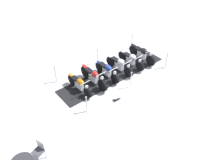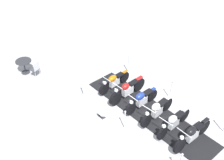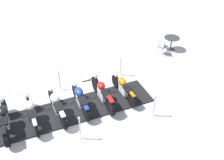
{
  "view_description": "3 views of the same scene",
  "coord_description": "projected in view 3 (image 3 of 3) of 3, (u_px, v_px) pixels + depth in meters",
  "views": [
    {
      "loc": [
        -3.99,
        10.5,
        8.51
      ],
      "look_at": [
        -0.55,
        1.6,
        0.92
      ],
      "focal_mm": 37.54,
      "sensor_mm": 36.0,
      "label": 1
    },
    {
      "loc": [
        -9.91,
        -1.65,
        9.48
      ],
      "look_at": [
        0.66,
        2.04,
        0.92
      ],
      "focal_mm": 46.89,
      "sensor_mm": 36.0,
      "label": 2
    },
    {
      "loc": [
        5.71,
        -4.65,
        6.83
      ],
      "look_at": [
        0.58,
        2.04,
        0.66
      ],
      "focal_mm": 38.87,
      "sensor_mm": 36.0,
      "label": 3
    }
  ],
  "objects": [
    {
      "name": "stanchion_left_front",
      "position": [
        154.0,
        109.0,
        9.4
      ],
      "size": [
        0.33,
        0.33,
        1.1
      ],
      "color": "silver",
      "rests_on": "ground_plane"
    },
    {
      "name": "stanchion_left_mid",
      "position": [
        81.0,
        133.0,
        8.48
      ],
      "size": [
        0.35,
        0.35,
        1.09
      ],
      "color": "silver",
      "rests_on": "ground_plane"
    },
    {
      "name": "motorcycle_cream",
      "position": [
        57.0,
        105.0,
        9.38
      ],
      "size": [
        2.03,
        1.13,
        0.94
      ],
      "rotation": [
        0.0,
        0.0,
        -3.58
      ],
      "color": "black",
      "rests_on": "display_platform"
    },
    {
      "name": "ground_plane",
      "position": [
        70.0,
        112.0,
        9.82
      ],
      "size": [
        80.0,
        80.0,
        0.0
      ],
      "primitive_type": "plane",
      "color": "#B2B2B7"
    },
    {
      "name": "display_platform",
      "position": [
        70.0,
        111.0,
        9.8
      ],
      "size": [
        4.79,
        6.84,
        0.05
      ],
      "primitive_type": "cube",
      "rotation": [
        0.0,
        0.0,
        -2.08
      ],
      "color": "black",
      "rests_on": "ground_plane"
    },
    {
      "name": "stanchion_right_front",
      "position": [
        121.0,
        69.0,
        11.68
      ],
      "size": [
        0.29,
        0.29,
        1.01
      ],
      "color": "silver",
      "rests_on": "ground_plane"
    },
    {
      "name": "stanchion_right_mid",
      "position": [
        60.0,
        84.0,
        10.76
      ],
      "size": [
        0.34,
        0.34,
        1.07
      ],
      "color": "silver",
      "rests_on": "ground_plane"
    },
    {
      "name": "motorcycle_copper",
      "position": [
        123.0,
        87.0,
        10.31
      ],
      "size": [
        1.9,
        1.04,
        0.89
      ],
      "rotation": [
        0.0,
        0.0,
        -3.6
      ],
      "color": "black",
      "rests_on": "display_platform"
    },
    {
      "name": "motorcycle_maroon",
      "position": [
        102.0,
        93.0,
        9.98
      ],
      "size": [
        2.1,
        1.22,
        1.05
      ],
      "rotation": [
        0.0,
        0.0,
        -3.63
      ],
      "color": "black",
      "rests_on": "display_platform"
    },
    {
      "name": "cafe_chair_near_table",
      "position": [
        162.0,
        46.0,
        13.21
      ],
      "size": [
        0.47,
        0.47,
        0.94
      ],
      "rotation": [
        0.0,
        0.0,
        1.37
      ],
      "color": "#B7B7BC",
      "rests_on": "ground_plane"
    },
    {
      "name": "info_placard",
      "position": [
        86.0,
        79.0,
        11.52
      ],
      "size": [
        0.38,
        0.44,
        0.21
      ],
      "rotation": [
        0.0,
        0.0,
        1.06
      ],
      "color": "#333338",
      "rests_on": "ground_plane"
    },
    {
      "name": "motorcycle_black",
      "position": [
        4.0,
        118.0,
        8.77
      ],
      "size": [
        2.03,
        1.29,
        1.0
      ],
      "rotation": [
        0.0,
        0.0,
        -3.68
      ],
      "color": "black",
      "rests_on": "display_platform"
    },
    {
      "name": "motorcycle_navy",
      "position": [
        80.0,
        99.0,
        9.69
      ],
      "size": [
        1.87,
        1.13,
        0.91
      ],
      "rotation": [
        0.0,
        0.0,
        -3.65
      ],
      "color": "black",
      "rests_on": "display_platform"
    },
    {
      "name": "motorcycle_chrome",
      "position": [
        31.0,
        112.0,
        9.09
      ],
      "size": [
        1.99,
        1.16,
        0.91
      ],
      "rotation": [
        0.0,
        0.0,
        -3.62
      ],
      "color": "black",
      "rests_on": "display_platform"
    },
    {
      "name": "cafe_table",
      "position": [
        172.0,
        40.0,
        13.63
      ],
      "size": [
        0.86,
        0.86,
        0.77
      ],
      "color": "#2D2D33",
      "rests_on": "ground_plane"
    }
  ]
}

